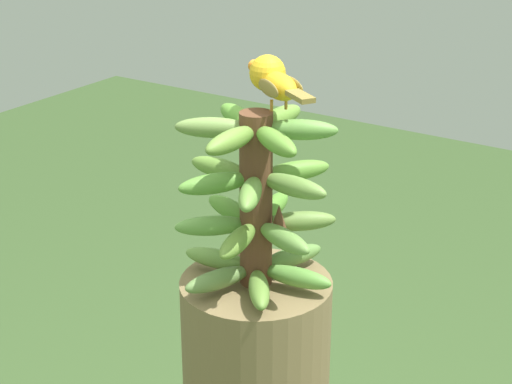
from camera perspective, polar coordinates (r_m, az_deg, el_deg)
The scene contains 2 objects.
banana_bunch at distance 1.41m, azimuth 0.03°, elevation -0.58°, with size 0.27×0.28×0.30m.
perched_bird at distance 1.37m, azimuth 1.15°, elevation 7.44°, with size 0.12×0.18×0.08m.
Camera 1 is at (1.08, 0.71, 1.81)m, focal length 60.65 mm.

